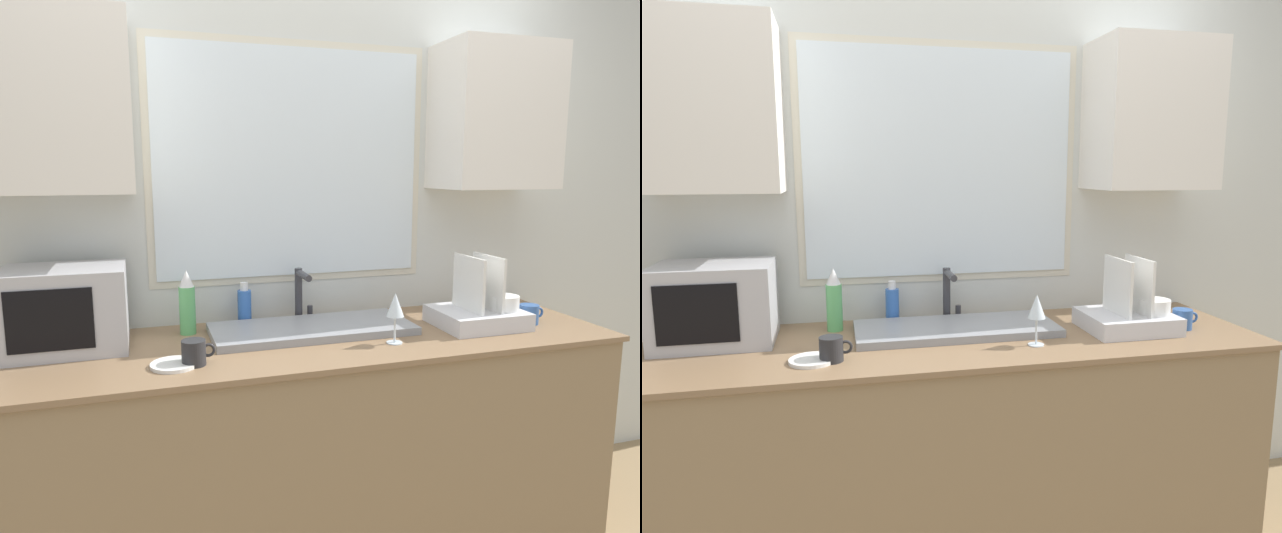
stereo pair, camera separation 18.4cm
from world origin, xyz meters
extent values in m
cube|color=#8C7251|center=(0.00, 0.34, 0.44)|extent=(2.29, 0.68, 0.87)
cube|color=#846647|center=(0.00, 0.34, 0.88)|extent=(2.32, 0.71, 0.02)
cube|color=silver|center=(0.00, 0.71, 1.30)|extent=(6.00, 0.06, 2.60)
cube|color=beige|center=(0.00, 0.68, 1.55)|extent=(1.19, 0.01, 1.00)
cube|color=silver|center=(0.00, 0.68, 1.55)|extent=(1.13, 0.01, 0.94)
cube|color=white|center=(-0.87, 0.52, 1.75)|extent=(0.49, 0.32, 0.61)
cube|color=white|center=(0.87, 0.52, 1.75)|extent=(0.49, 0.32, 0.61)
cube|color=gray|center=(0.01, 0.41, 0.91)|extent=(0.79, 0.33, 0.03)
cylinder|color=#333338|center=(0.01, 0.60, 1.00)|extent=(0.03, 0.03, 0.22)
cylinder|color=#333338|center=(0.01, 0.53, 1.10)|extent=(0.03, 0.15, 0.03)
cylinder|color=#333338|center=(0.06, 0.60, 0.92)|extent=(0.02, 0.02, 0.06)
cube|color=#B2B2B7|center=(-0.88, 0.47, 1.04)|extent=(0.41, 0.32, 0.30)
cube|color=black|center=(-0.91, 0.31, 1.04)|extent=(0.27, 0.01, 0.21)
cube|color=silver|center=(0.68, 0.30, 0.93)|extent=(0.34, 0.30, 0.07)
cube|color=white|center=(0.63, 0.30, 1.07)|extent=(0.01, 0.22, 0.22)
cube|color=white|center=(0.73, 0.30, 1.07)|extent=(0.01, 0.22, 0.22)
cylinder|color=white|center=(0.77, 0.25, 0.99)|extent=(0.12, 0.12, 0.06)
cylinder|color=#59B266|center=(-0.46, 0.54, 0.98)|extent=(0.06, 0.06, 0.19)
cone|color=silver|center=(-0.46, 0.54, 1.11)|extent=(0.06, 0.06, 0.07)
cylinder|color=blue|center=(-0.22, 0.61, 0.96)|extent=(0.06, 0.06, 0.14)
cylinder|color=white|center=(-0.22, 0.61, 1.05)|extent=(0.03, 0.03, 0.03)
cylinder|color=#262628|center=(-0.47, 0.16, 0.93)|extent=(0.08, 0.08, 0.08)
torus|color=#262628|center=(-0.42, 0.16, 0.94)|extent=(0.05, 0.01, 0.05)
cylinder|color=silver|center=(0.26, 0.18, 0.89)|extent=(0.06, 0.06, 0.00)
cylinder|color=silver|center=(0.26, 0.18, 0.94)|extent=(0.01, 0.01, 0.10)
cone|color=silver|center=(0.26, 0.18, 1.04)|extent=(0.07, 0.07, 0.09)
cylinder|color=#335999|center=(0.90, 0.26, 0.93)|extent=(0.08, 0.08, 0.08)
torus|color=#335999|center=(0.95, 0.26, 0.93)|extent=(0.05, 0.01, 0.05)
cylinder|color=white|center=(-0.54, 0.17, 0.90)|extent=(0.15, 0.15, 0.01)
camera|label=1|loc=(-0.62, -1.66, 1.52)|focal=32.00mm
camera|label=2|loc=(-0.44, -1.71, 1.52)|focal=32.00mm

